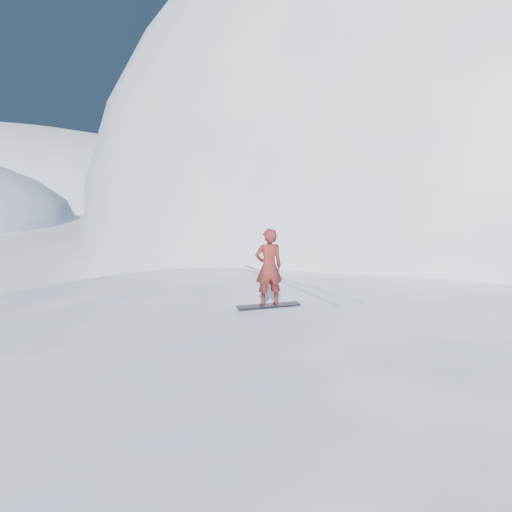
{
  "coord_description": "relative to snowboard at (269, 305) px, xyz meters",
  "views": [
    {
      "loc": [
        -6.2,
        -7.47,
        5.51
      ],
      "look_at": [
        -2.47,
        3.86,
        3.5
      ],
      "focal_mm": 32.0,
      "sensor_mm": 36.0,
      "label": 1
    }
  ],
  "objects": [
    {
      "name": "snowboard",
      "position": [
        0.0,
        0.0,
        0.0
      ],
      "size": [
        1.62,
        0.37,
        0.03
      ],
      "primitive_type": "cube",
      "rotation": [
        0.0,
        0.0,
        -0.04
      ],
      "color": "black",
      "rests_on": "near_ridge"
    },
    {
      "name": "ground",
      "position": [
        2.47,
        -2.86,
        -2.41
      ],
      "size": [
        400.0,
        400.0,
        0.0
      ],
      "primitive_type": "plane",
      "color": "white",
      "rests_on": "ground"
    },
    {
      "name": "near_ridge",
      "position": [
        3.47,
        0.14,
        -2.41
      ],
      "size": [
        36.0,
        28.0,
        4.8
      ],
      "primitive_type": "ellipsoid",
      "color": "white",
      "rests_on": "ground"
    },
    {
      "name": "board_tracks",
      "position": [
        1.53,
        2.32,
        0.01
      ],
      "size": [
        1.53,
        5.97,
        0.04
      ],
      "color": "silver",
      "rests_on": "ground"
    },
    {
      "name": "peak_shoulder",
      "position": [
        12.47,
        17.14,
        -2.41
      ],
      "size": [
        28.0,
        24.0,
        18.0
      ],
      "primitive_type": "ellipsoid",
      "color": "white",
      "rests_on": "ground"
    },
    {
      "name": "wind_bumps",
      "position": [
        1.91,
        -0.74,
        -2.41
      ],
      "size": [
        16.0,
        14.4,
        1.0
      ],
      "color": "white",
      "rests_on": "ground"
    },
    {
      "name": "snowboarder",
      "position": [
        0.0,
        0.0,
        0.97
      ],
      "size": [
        0.71,
        0.49,
        1.91
      ],
      "primitive_type": "imported",
      "rotation": [
        0.0,
        0.0,
        3.1
      ],
      "color": "maroon",
      "rests_on": "snowboard"
    },
    {
      "name": "summit_peak",
      "position": [
        24.47,
        23.14,
        -2.41
      ],
      "size": [
        60.0,
        56.0,
        56.0
      ],
      "primitive_type": "ellipsoid",
      "color": "white",
      "rests_on": "ground"
    }
  ]
}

